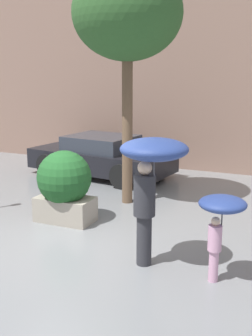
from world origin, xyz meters
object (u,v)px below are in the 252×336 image
at_px(parked_car_near, 101,157).
at_px(street_tree, 127,15).
at_px(planter_box, 64,185).
at_px(person_adult, 151,166).
at_px(person_child, 221,213).

bearing_deg(parked_car_near, street_tree, -132.71).
bearing_deg(street_tree, planter_box, -111.00).
bearing_deg(parked_car_near, person_adult, -138.11).
relative_size(person_adult, person_child, 1.58).
bearing_deg(person_child, street_tree, 99.82).
relative_size(parked_car_near, street_tree, 0.83).
bearing_deg(planter_box, parked_car_near, 106.17).
bearing_deg(person_adult, street_tree, 124.79).
height_order(person_child, street_tree, street_tree).
height_order(person_adult, person_child, person_adult).
bearing_deg(person_child, person_adult, 143.55).
height_order(planter_box, person_child, planter_box).
bearing_deg(person_child, planter_box, 126.42).
distance_m(person_child, parked_car_near, 6.52).
bearing_deg(planter_box, person_child, -20.69).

